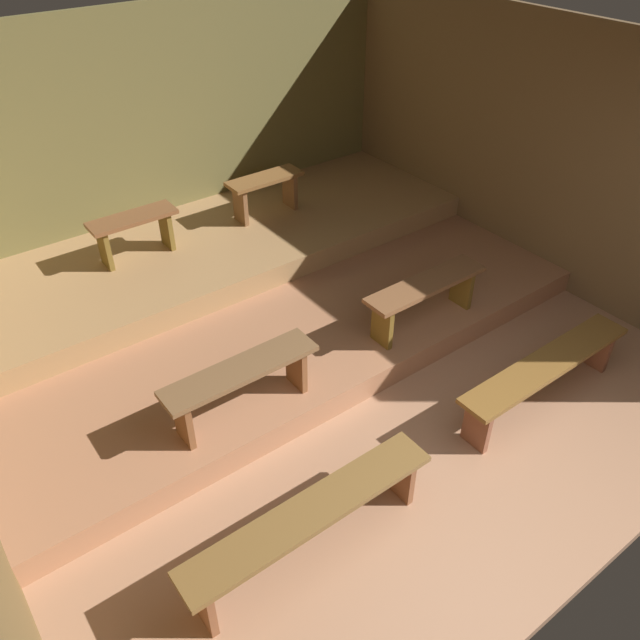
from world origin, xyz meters
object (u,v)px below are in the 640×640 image
Objects in this scene: bench_lower_right at (425,292)px; bench_middle_left at (134,228)px; bench_lower_left at (241,379)px; bench_middle_right at (265,188)px; bench_floor_left at (311,518)px; bench_floor_right at (546,370)px.

bench_lower_right is 2.89m from bench_middle_left.
bench_middle_left is (0.20, 2.31, 0.21)m from bench_lower_left.
bench_middle_left is 1.00× the size of bench_middle_right.
bench_middle_right is (1.94, 3.50, 0.41)m from bench_floor_left.
bench_middle_left is (-1.72, 2.31, 0.21)m from bench_lower_right.
bench_floor_left is 1.46× the size of bench_lower_right.
bench_middle_left is 1.53m from bench_middle_right.
bench_lower_left is 1.92m from bench_lower_right.
bench_floor_left is 1.46× the size of bench_lower_left.
bench_middle_right is (1.53, 0.00, 0.00)m from bench_middle_left.
bench_lower_right is at bearing -85.17° from bench_middle_right.
bench_lower_right is (2.14, 1.19, 0.21)m from bench_floor_left.
bench_lower_left is 2.89m from bench_middle_right.
bench_lower_left is 1.00× the size of bench_lower_right.
bench_floor_right is 3.55m from bench_middle_right.
bench_middle_right reaches higher than bench_floor_right.
bench_floor_right is 2.12× the size of bench_middle_right.
bench_middle_left reaches higher than bench_floor_left.
bench_middle_left is at bearing 180.00° from bench_middle_right.
bench_floor_left is at bearing 180.00° from bench_floor_right.
bench_middle_left reaches higher than bench_floor_right.
bench_middle_right is at bearing 53.35° from bench_lower_left.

